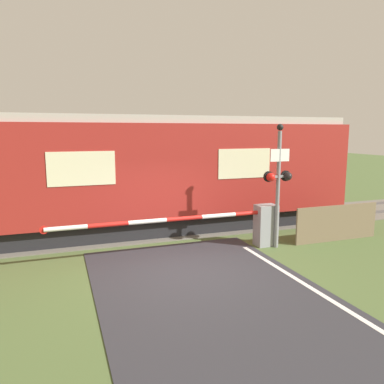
% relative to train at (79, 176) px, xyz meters
% --- Properties ---
extents(ground_plane, '(80.00, 80.00, 0.00)m').
position_rel_train_xyz_m(ground_plane, '(2.23, -3.94, -1.94)').
color(ground_plane, '#4C6033').
extents(track_bed, '(36.00, 3.20, 0.13)m').
position_rel_train_xyz_m(track_bed, '(2.23, 0.00, -1.91)').
color(track_bed, '#666056').
rests_on(track_bed, ground_plane).
extents(train, '(18.17, 2.97, 3.78)m').
position_rel_train_xyz_m(train, '(0.00, 0.00, 0.00)').
color(train, black).
rests_on(train, ground_plane).
extents(crossing_barrier, '(6.40, 0.44, 1.20)m').
position_rel_train_xyz_m(crossing_barrier, '(4.43, -2.89, -1.26)').
color(crossing_barrier, gray).
rests_on(crossing_barrier, ground_plane).
extents(signal_post, '(0.85, 0.26, 3.50)m').
position_rel_train_xyz_m(signal_post, '(5.18, -3.17, 0.06)').
color(signal_post, gray).
rests_on(signal_post, ground_plane).
extents(roadside_fence, '(2.91, 0.06, 1.10)m').
position_rel_train_xyz_m(roadside_fence, '(7.28, -3.21, -1.39)').
color(roadside_fence, '#726047').
rests_on(roadside_fence, ground_plane).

